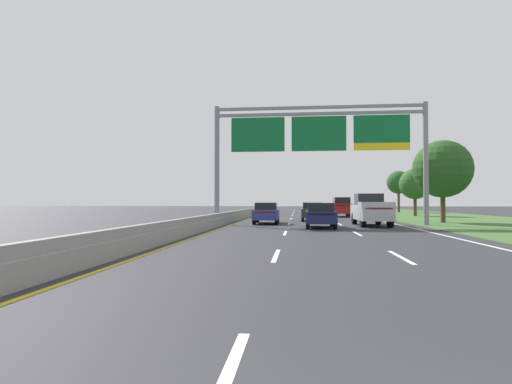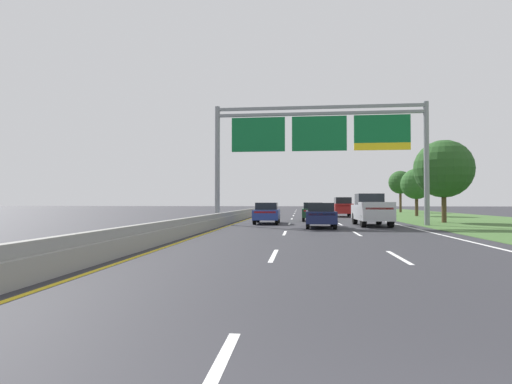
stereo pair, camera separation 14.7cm
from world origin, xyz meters
name	(u,v)px [view 2 (the right image)]	position (x,y,z in m)	size (l,w,h in m)	color
ground_plane	(312,220)	(0.00, 35.00, 0.00)	(220.00, 220.00, 0.00)	#2B2B30
lane_striping	(312,220)	(0.00, 34.54, 0.00)	(11.96, 106.00, 0.01)	white
grass_verge_right	(476,221)	(13.95, 35.00, 0.01)	(14.00, 110.00, 0.02)	#3D602D
median_barrier_concrete	(239,216)	(-6.60, 35.00, 0.35)	(0.60, 110.00, 0.85)	gray
overhead_sign_gantry	(319,139)	(0.30, 27.30, 6.11)	(15.06, 0.42, 8.59)	gray
pickup_truck_silver	(371,210)	(3.78, 26.68, 1.07)	(2.08, 5.43, 2.20)	#B2B5BA
car_navy_centre_lane_sedan	(321,215)	(0.23, 24.17, 0.82)	(1.90, 4.43, 1.57)	#161E47
car_darkgreen_centre_lane_sedan	(313,211)	(0.03, 33.38, 0.82)	(1.89, 4.43, 1.57)	#193D23
car_red_right_lane_suv	(342,207)	(3.54, 43.61, 1.10)	(1.95, 4.72, 2.11)	maroon
car_blue_left_lane_sedan	(267,213)	(-3.53, 28.70, 0.82)	(1.88, 4.42, 1.57)	navy
roadside_tree_mid	(444,169)	(10.09, 31.33, 4.20)	(4.50, 4.50, 6.46)	#4C3823
roadside_tree_far	(416,184)	(12.08, 46.25, 3.64)	(3.47, 3.47, 5.39)	#4C3823
roadside_tree_distant	(400,182)	(14.12, 62.51, 4.56)	(3.49, 3.49, 6.34)	#4C3823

